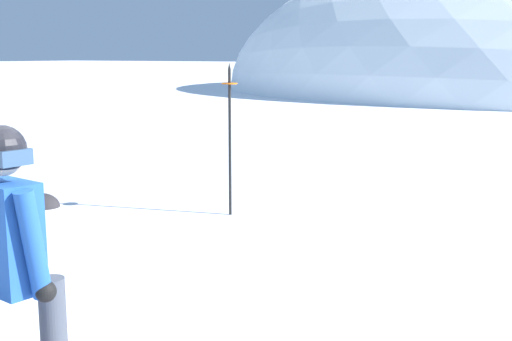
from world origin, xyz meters
TOP-DOWN VIEW (x-y plane):
  - snowboarder_main at (0.37, -0.46)m, footprint 0.65×1.82m
  - piste_marker_near at (-1.30, 4.41)m, footprint 0.20×0.20m
  - rock_mid at (-3.79, 3.51)m, footprint 0.52×0.44m

SIDE VIEW (x-z plane):
  - rock_mid at x=-3.79m, z-range -0.18..0.18m
  - snowboarder_main at x=0.37m, z-range 0.06..1.78m
  - piste_marker_near at x=-1.30m, z-range 0.14..2.09m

